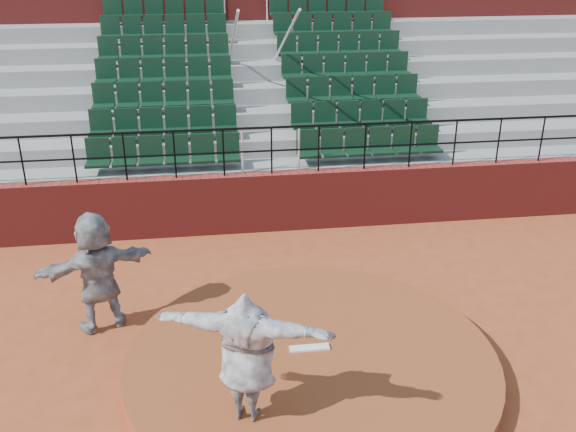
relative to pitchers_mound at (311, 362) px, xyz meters
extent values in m
plane|color=#9C4523|center=(0.00, 0.00, -0.12)|extent=(90.00, 90.00, 0.00)
cylinder|color=brown|center=(0.00, 0.00, 0.00)|extent=(5.50, 5.50, 0.25)
cube|color=white|center=(0.00, 0.15, 0.14)|extent=(0.60, 0.15, 0.03)
cube|color=maroon|center=(0.00, 5.00, 0.53)|extent=(24.00, 0.30, 1.30)
cylinder|color=black|center=(0.00, 5.00, 2.17)|extent=(24.00, 0.05, 0.05)
cylinder|color=black|center=(0.00, 5.00, 1.68)|extent=(24.00, 0.04, 0.04)
cylinder|color=black|center=(-5.00, 5.00, 1.67)|extent=(0.04, 0.04, 1.00)
cylinder|color=black|center=(-4.00, 5.00, 1.67)|extent=(0.04, 0.04, 1.00)
cylinder|color=black|center=(-3.00, 5.00, 1.67)|extent=(0.04, 0.04, 1.00)
cylinder|color=black|center=(-2.00, 5.00, 1.67)|extent=(0.04, 0.04, 1.00)
cylinder|color=black|center=(-1.00, 5.00, 1.67)|extent=(0.04, 0.04, 1.00)
cylinder|color=black|center=(0.00, 5.00, 1.67)|extent=(0.04, 0.04, 1.00)
cylinder|color=black|center=(1.00, 5.00, 1.67)|extent=(0.04, 0.04, 1.00)
cylinder|color=black|center=(2.00, 5.00, 1.67)|extent=(0.04, 0.04, 1.00)
cylinder|color=black|center=(3.00, 5.00, 1.67)|extent=(0.04, 0.04, 1.00)
cylinder|color=black|center=(4.00, 5.00, 1.67)|extent=(0.04, 0.04, 1.00)
cylinder|color=black|center=(5.00, 5.00, 1.67)|extent=(0.04, 0.04, 1.00)
cylinder|color=black|center=(6.00, 5.00, 1.67)|extent=(0.04, 0.04, 1.00)
cube|color=gray|center=(0.00, 5.58, 0.53)|extent=(24.00, 0.85, 1.30)
cube|color=black|center=(-2.25, 5.59, 1.54)|extent=(3.30, 0.48, 0.72)
cube|color=black|center=(2.25, 5.59, 1.54)|extent=(3.30, 0.48, 0.72)
cube|color=gray|center=(0.00, 6.43, 0.73)|extent=(24.00, 0.85, 1.70)
cube|color=black|center=(-2.25, 6.44, 1.94)|extent=(3.30, 0.48, 0.72)
cube|color=black|center=(2.25, 6.44, 1.94)|extent=(3.30, 0.48, 0.72)
cube|color=gray|center=(0.00, 7.28, 0.93)|extent=(24.00, 0.85, 2.10)
cube|color=black|center=(-2.25, 7.29, 2.33)|extent=(3.30, 0.48, 0.72)
cube|color=black|center=(2.25, 7.29, 2.33)|extent=(3.30, 0.48, 0.72)
cube|color=gray|center=(0.00, 8.12, 1.12)|extent=(24.00, 0.85, 2.50)
cube|color=black|center=(-2.25, 8.13, 2.73)|extent=(3.30, 0.48, 0.72)
cube|color=black|center=(2.25, 8.13, 2.73)|extent=(3.30, 0.48, 0.72)
cube|color=gray|center=(0.00, 8.97, 1.33)|extent=(24.00, 0.85, 2.90)
cube|color=black|center=(-2.25, 8.98, 3.14)|extent=(3.30, 0.48, 0.72)
cube|color=black|center=(2.25, 8.98, 3.14)|extent=(3.30, 0.48, 0.72)
cube|color=gray|center=(0.00, 9.82, 1.52)|extent=(24.00, 0.85, 3.30)
cube|color=black|center=(-2.25, 9.83, 3.53)|extent=(3.30, 0.48, 0.72)
cube|color=black|center=(2.25, 9.83, 3.53)|extent=(3.30, 0.48, 0.72)
cube|color=gray|center=(0.00, 10.68, 1.73)|extent=(24.00, 0.85, 3.70)
cube|color=black|center=(-2.25, 10.69, 3.94)|extent=(3.30, 0.48, 0.72)
cube|color=black|center=(2.25, 10.69, 3.94)|extent=(3.30, 0.48, 0.72)
cylinder|color=silver|center=(-0.60, 8.12, 3.28)|extent=(0.06, 5.97, 2.46)
cylinder|color=silver|center=(0.60, 8.12, 3.28)|extent=(0.06, 5.97, 2.46)
cube|color=maroon|center=(0.00, 12.60, 3.43)|extent=(24.00, 3.00, 7.10)
imported|color=black|center=(-1.03, -1.15, 1.03)|extent=(2.31, 1.33, 1.82)
imported|color=black|center=(-3.20, 1.60, 0.89)|extent=(1.97, 1.22, 2.03)
camera|label=1|loc=(-1.42, -7.71, 5.82)|focal=40.00mm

